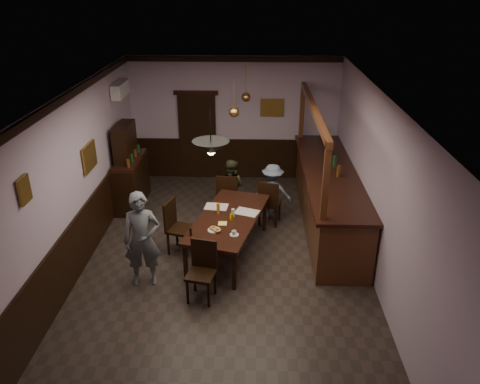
{
  "coord_description": "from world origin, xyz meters",
  "views": [
    {
      "loc": [
        0.5,
        -6.97,
        4.66
      ],
      "look_at": [
        0.25,
        0.58,
        1.15
      ],
      "focal_mm": 35.0,
      "sensor_mm": 36.0,
      "label": 1
    }
  ],
  "objects_px": {
    "chair_far_right": "(269,201)",
    "person_seated_right": "(272,192)",
    "person_standing": "(142,240)",
    "pendant_brass_mid": "(234,112)",
    "chair_near": "(202,267)",
    "soda_can": "(231,217)",
    "sideboard": "(130,173)",
    "chair_far_left": "(227,195)",
    "coffee_cup": "(234,233)",
    "chair_side": "(176,224)",
    "pendant_iron": "(211,148)",
    "person_seated_left": "(231,187)",
    "bar_counter": "(328,196)",
    "pendant_brass_far": "(246,97)",
    "dining_table": "(228,220)"
  },
  "relations": [
    {
      "from": "chair_far_left",
      "to": "pendant_brass_mid",
      "type": "relative_size",
      "value": 1.26
    },
    {
      "from": "sideboard",
      "to": "person_standing",
      "type": "bearing_deg",
      "value": -72.34
    },
    {
      "from": "chair_far_left",
      "to": "chair_near",
      "type": "xyz_separation_m",
      "value": [
        -0.24,
        -2.61,
        -0.03
      ]
    },
    {
      "from": "chair_far_right",
      "to": "person_seated_right",
      "type": "relative_size",
      "value": 0.8
    },
    {
      "from": "coffee_cup",
      "to": "soda_can",
      "type": "relative_size",
      "value": 0.67
    },
    {
      "from": "person_seated_left",
      "to": "pendant_brass_mid",
      "type": "relative_size",
      "value": 1.5
    },
    {
      "from": "person_standing",
      "to": "sideboard",
      "type": "relative_size",
      "value": 0.89
    },
    {
      "from": "chair_near",
      "to": "chair_far_left",
      "type": "bearing_deg",
      "value": 96.86
    },
    {
      "from": "chair_far_left",
      "to": "pendant_brass_far",
      "type": "distance_m",
      "value": 2.15
    },
    {
      "from": "person_standing",
      "to": "person_seated_left",
      "type": "xyz_separation_m",
      "value": [
        1.29,
        2.56,
        -0.21
      ]
    },
    {
      "from": "chair_far_right",
      "to": "pendant_brass_far",
      "type": "distance_m",
      "value": 2.33
    },
    {
      "from": "chair_far_right",
      "to": "bar_counter",
      "type": "xyz_separation_m",
      "value": [
        1.18,
        0.08,
        0.09
      ]
    },
    {
      "from": "pendant_iron",
      "to": "pendant_brass_mid",
      "type": "xyz_separation_m",
      "value": [
        0.25,
        2.1,
        -0.02
      ]
    },
    {
      "from": "person_seated_right",
      "to": "pendant_brass_far",
      "type": "height_order",
      "value": "pendant_brass_far"
    },
    {
      "from": "chair_far_right",
      "to": "person_seated_left",
      "type": "distance_m",
      "value": 0.95
    },
    {
      "from": "chair_side",
      "to": "person_seated_right",
      "type": "bearing_deg",
      "value": -36.02
    },
    {
      "from": "dining_table",
      "to": "person_seated_left",
      "type": "bearing_deg",
      "value": 91.52
    },
    {
      "from": "chair_side",
      "to": "sideboard",
      "type": "relative_size",
      "value": 0.55
    },
    {
      "from": "coffee_cup",
      "to": "soda_can",
      "type": "height_order",
      "value": "soda_can"
    },
    {
      "from": "pendant_iron",
      "to": "pendant_brass_far",
      "type": "relative_size",
      "value": 0.97
    },
    {
      "from": "coffee_cup",
      "to": "person_seated_left",
      "type": "bearing_deg",
      "value": 109.0
    },
    {
      "from": "person_seated_right",
      "to": "pendant_brass_far",
      "type": "relative_size",
      "value": 1.49
    },
    {
      "from": "coffee_cup",
      "to": "pendant_brass_far",
      "type": "xyz_separation_m",
      "value": [
        0.12,
        3.19,
        1.5
      ]
    },
    {
      "from": "dining_table",
      "to": "person_standing",
      "type": "xyz_separation_m",
      "value": [
        -1.33,
        -0.94,
        0.13
      ]
    },
    {
      "from": "person_standing",
      "to": "dining_table",
      "type": "bearing_deg",
      "value": 25.61
    },
    {
      "from": "chair_far_right",
      "to": "coffee_cup",
      "type": "bearing_deg",
      "value": 84.91
    },
    {
      "from": "person_standing",
      "to": "person_seated_left",
      "type": "height_order",
      "value": "person_standing"
    },
    {
      "from": "pendant_brass_far",
      "to": "chair_near",
      "type": "bearing_deg",
      "value": -98.75
    },
    {
      "from": "chair_far_left",
      "to": "coffee_cup",
      "type": "distance_m",
      "value": 2.01
    },
    {
      "from": "person_seated_right",
      "to": "pendant_brass_far",
      "type": "distance_m",
      "value": 2.13
    },
    {
      "from": "soda_can",
      "to": "chair_near",
      "type": "bearing_deg",
      "value": -108.97
    },
    {
      "from": "chair_far_right",
      "to": "chair_side",
      "type": "height_order",
      "value": "chair_side"
    },
    {
      "from": "chair_far_right",
      "to": "person_seated_right",
      "type": "distance_m",
      "value": 0.29
    },
    {
      "from": "chair_near",
      "to": "pendant_brass_far",
      "type": "relative_size",
      "value": 1.2
    },
    {
      "from": "person_standing",
      "to": "pendant_brass_mid",
      "type": "relative_size",
      "value": 2.01
    },
    {
      "from": "sideboard",
      "to": "chair_far_left",
      "type": "bearing_deg",
      "value": -16.46
    },
    {
      "from": "chair_far_right",
      "to": "pendant_brass_far",
      "type": "height_order",
      "value": "pendant_brass_far"
    },
    {
      "from": "soda_can",
      "to": "pendant_brass_mid",
      "type": "relative_size",
      "value": 0.15
    },
    {
      "from": "dining_table",
      "to": "coffee_cup",
      "type": "xyz_separation_m",
      "value": [
        0.13,
        -0.65,
        0.11
      ]
    },
    {
      "from": "sideboard",
      "to": "pendant_iron",
      "type": "xyz_separation_m",
      "value": [
        2.06,
        -2.75,
        1.58
      ]
    },
    {
      "from": "person_seated_right",
      "to": "chair_near",
      "type": "bearing_deg",
      "value": 71.55
    },
    {
      "from": "person_seated_left",
      "to": "pendant_brass_mid",
      "type": "height_order",
      "value": "pendant_brass_mid"
    },
    {
      "from": "person_standing",
      "to": "chair_side",
      "type": "bearing_deg",
      "value": 59.32
    },
    {
      "from": "bar_counter",
      "to": "pendant_brass_far",
      "type": "distance_m",
      "value": 2.73
    },
    {
      "from": "soda_can",
      "to": "pendant_iron",
      "type": "bearing_deg",
      "value": -111.85
    },
    {
      "from": "person_standing",
      "to": "soda_can",
      "type": "relative_size",
      "value": 13.58
    },
    {
      "from": "dining_table",
      "to": "soda_can",
      "type": "relative_size",
      "value": 19.85
    },
    {
      "from": "chair_side",
      "to": "bar_counter",
      "type": "height_order",
      "value": "bar_counter"
    },
    {
      "from": "chair_side",
      "to": "person_seated_left",
      "type": "height_order",
      "value": "person_seated_left"
    },
    {
      "from": "chair_side",
      "to": "pendant_brass_mid",
      "type": "distance_m",
      "value": 2.38
    }
  ]
}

